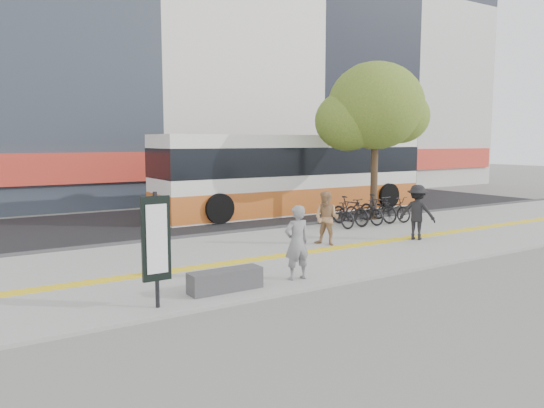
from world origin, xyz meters
TOP-DOWN VIEW (x-y plane):
  - ground at (0.00, 0.00)m, footprint 120.00×120.00m
  - sidewalk at (0.00, 1.50)m, footprint 40.00×7.00m
  - tactile_strip at (0.00, 1.00)m, footprint 40.00×0.45m
  - street at (0.00, 9.00)m, footprint 40.00×8.00m
  - curb at (0.00, 5.00)m, footprint 40.00×0.25m
  - bench at (-2.60, -1.20)m, footprint 1.60×0.45m
  - signboard at (-4.20, -1.51)m, footprint 0.55×0.10m
  - street_tree at (7.18, 4.82)m, footprint 4.40×3.80m
  - bus at (5.98, 8.50)m, footprint 12.82×3.04m
  - bicycle_row at (6.06, 4.00)m, footprint 3.70×1.93m
  - seated_woman at (-0.80, -1.24)m, footprint 0.66×0.46m
  - pedestrian_tan at (2.29, 1.55)m, footprint 0.91×0.99m
  - pedestrian_dark at (5.29, 0.70)m, footprint 1.17×1.31m

SIDE VIEW (x-z plane):
  - ground at x=0.00m, z-range 0.00..0.00m
  - street at x=0.00m, z-range 0.00..0.06m
  - sidewalk at x=0.00m, z-range 0.00..0.08m
  - curb at x=0.00m, z-range 0.00..0.14m
  - tactile_strip at x=0.00m, z-range 0.08..0.09m
  - bench at x=-2.60m, z-range 0.08..0.53m
  - bicycle_row at x=6.06m, z-range 0.05..1.13m
  - pedestrian_tan at x=2.29m, z-range 0.08..1.71m
  - seated_woman at x=-0.80m, z-range 0.08..1.78m
  - pedestrian_dark at x=5.29m, z-range 0.08..1.84m
  - signboard at x=-4.20m, z-range 0.27..2.47m
  - bus at x=5.98m, z-range -0.04..3.37m
  - street_tree at x=7.18m, z-range 1.36..7.67m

